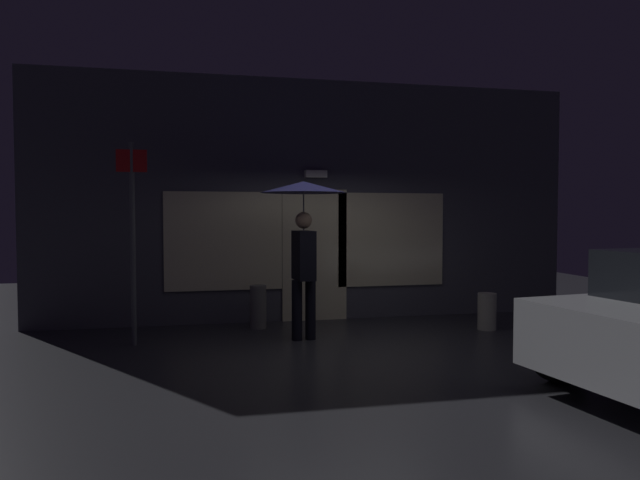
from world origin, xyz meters
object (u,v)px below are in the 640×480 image
(sidewalk_bollard, at_px, (258,307))
(person_with_umbrella, at_px, (304,216))
(sidewalk_bollard_2, at_px, (487,311))
(street_sign_post, at_px, (133,232))

(sidewalk_bollard, bearing_deg, person_with_umbrella, -61.07)
(sidewalk_bollard, relative_size, sidewalk_bollard_2, 1.19)
(person_with_umbrella, height_order, sidewalk_bollard, person_with_umbrella)
(street_sign_post, xyz_separation_m, sidewalk_bollard_2, (5.23, -0.06, -1.26))
(person_with_umbrella, bearing_deg, street_sign_post, -99.23)
(sidewalk_bollard, distance_m, sidewalk_bollard_2, 3.55)
(sidewalk_bollard_2, bearing_deg, person_with_umbrella, -178.00)
(street_sign_post, bearing_deg, person_with_umbrella, -3.97)
(person_with_umbrella, height_order, sidewalk_bollard_2, person_with_umbrella)
(person_with_umbrella, xyz_separation_m, street_sign_post, (-2.32, 0.16, -0.22))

